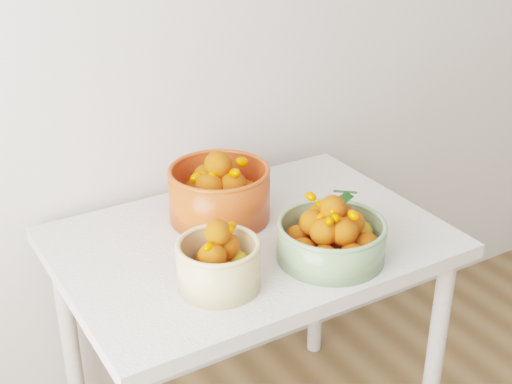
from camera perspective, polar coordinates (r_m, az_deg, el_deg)
table at (r=1.94m, az=-0.43°, el=-6.02°), size 1.00×0.70×0.75m
bowl_cream at (r=1.66m, az=-3.01°, el=-5.64°), size 0.26×0.26×0.17m
bowl_green at (r=1.78m, az=6.07°, el=-3.56°), size 0.35×0.35×0.18m
bowl_orange at (r=1.95m, az=-2.92°, el=0.01°), size 0.33×0.33×0.20m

